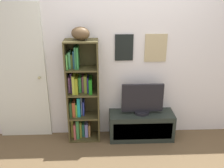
% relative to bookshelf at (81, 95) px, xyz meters
% --- Properties ---
extents(back_wall, '(4.80, 0.08, 2.33)m').
position_rel_bookshelf_xyz_m(back_wall, '(0.68, 0.15, 0.48)').
color(back_wall, silver).
rests_on(back_wall, ground).
extents(bookshelf, '(0.45, 0.29, 1.49)m').
position_rel_bookshelf_xyz_m(bookshelf, '(0.00, 0.00, 0.00)').
color(bookshelf, '#464021').
rests_on(bookshelf, ground).
extents(football, '(0.31, 0.26, 0.17)m').
position_rel_bookshelf_xyz_m(football, '(0.04, -0.03, 0.89)').
color(football, brown).
rests_on(football, bookshelf).
extents(tv_stand, '(0.95, 0.35, 0.41)m').
position_rel_bookshelf_xyz_m(tv_stand, '(0.89, -0.06, -0.49)').
color(tv_stand, '#212923').
rests_on(tv_stand, ground).
extents(television, '(0.60, 0.22, 0.46)m').
position_rel_bookshelf_xyz_m(television, '(0.89, -0.06, -0.06)').
color(television, black).
rests_on(television, tv_stand).
extents(door, '(0.76, 0.09, 1.97)m').
position_rel_bookshelf_xyz_m(door, '(-0.86, 0.09, 0.29)').
color(door, silver).
rests_on(door, ground).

